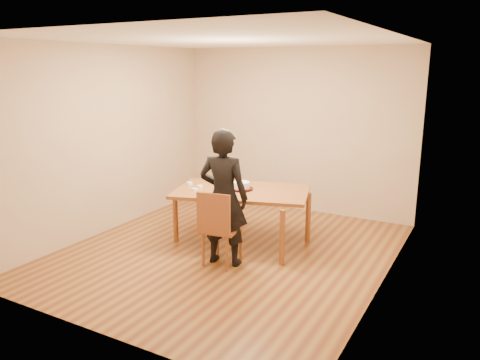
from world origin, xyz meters
The scene contains 16 objects.
room_shell centered at (0.00, 0.34, 1.35)m, with size 4.00×4.50×2.70m.
dining_table centered at (-0.01, 0.41, 0.73)m, with size 1.79×1.06×0.04m, color brown.
dining_chair centered at (0.14, -0.37, 0.45)m, with size 0.39×0.39×0.04m, color brown.
cake_plate centered at (-0.01, 0.42, 0.76)m, with size 0.32×0.32×0.02m, color #B90C21.
cake centered at (-0.01, 0.42, 0.81)m, with size 0.23×0.23×0.07m, color white.
frosting_dome centered at (-0.01, 0.42, 0.86)m, with size 0.22×0.22×0.03m, color white.
frosting_tub centered at (-0.07, 0.01, 0.79)m, with size 0.09×0.09×0.08m, color white.
frosting_lid centered at (-0.18, 0.07, 0.76)m, with size 0.09×0.09×0.01m, color #182DA0.
frosting_dollop centered at (-0.18, 0.07, 0.77)m, with size 0.04×0.04×0.02m, color white.
ramekin_green centered at (-0.53, 0.05, 0.77)m, with size 0.07×0.07×0.04m, color white.
ramekin_yellow centered at (-0.56, 0.22, 0.77)m, with size 0.08×0.08×0.04m, color white.
ramekin_multi centered at (-0.79, 0.29, 0.77)m, with size 0.08×0.08×0.04m, color white.
candy_box_pink centered at (-0.55, 0.67, 0.76)m, with size 0.13×0.07×0.02m, color #D9336B.
candy_box_green centered at (-0.55, 0.67, 0.78)m, with size 0.14×0.07×0.02m, color green.
spatula centered at (-0.28, 0.01, 0.76)m, with size 0.15×0.01×0.01m, color black.
person centered at (0.14, -0.32, 0.84)m, with size 0.62×0.40×1.69m, color black.
Camera 1 is at (2.96, -4.99, 2.39)m, focal length 35.00 mm.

